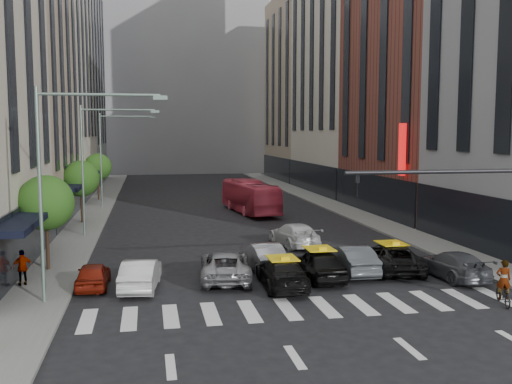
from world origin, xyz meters
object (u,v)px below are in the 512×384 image
taxi_left (282,273)px  pedestrian_far (23,268)px  car_red (93,275)px  streetlamp_mid (96,153)px  streetlamp_far (111,147)px  car_white_front (141,274)px  bus (250,197)px  motorcycle (503,294)px  taxi_center (319,264)px  streetlamp_near (63,166)px

taxi_left → pedestrian_far: size_ratio=2.87×
taxi_left → car_red: bearing=-8.3°
streetlamp_mid → pedestrian_far: streetlamp_mid is taller
streetlamp_mid → taxi_left: size_ratio=1.87×
streetlamp_far → car_white_front: 30.87m
taxi_left → pedestrian_far: bearing=-8.3°
bus → motorcycle: 30.10m
streetlamp_far → motorcycle: (18.17, -35.62, -5.43)m
taxi_center → bus: bearing=-92.4°
streetlamp_far → car_white_front: streetlamp_far is taller
car_red → motorcycle: 18.31m
car_red → taxi_left: bearing=170.5°
bus → pedestrian_far: bus is taller
streetlamp_near → streetlamp_far: same height
streetlamp_mid → streetlamp_far: bearing=90.0°
car_red → pedestrian_far: 3.30m
streetlamp_near → streetlamp_mid: size_ratio=1.00×
taxi_left → streetlamp_near: bearing=6.4°
pedestrian_far → car_red: bearing=145.5°
streetlamp_near → taxi_left: size_ratio=1.87×
car_red → taxi_left: 8.88m
streetlamp_near → streetlamp_far: bearing=90.0°
motorcycle → streetlamp_mid: bearing=-30.1°
bus → taxi_center: bearing=80.7°
streetlamp_mid → streetlamp_far: (0.00, 16.00, 0.00)m
streetlamp_near → motorcycle: bearing=-11.3°
taxi_left → motorcycle: 9.63m
streetlamp_mid → bus: streetlamp_mid is taller
streetlamp_near → streetlamp_mid: (0.00, 16.00, 0.00)m
motorcycle → pedestrian_far: pedestrian_far is taller
streetlamp_far → taxi_left: size_ratio=1.87×
streetlamp_near → motorcycle: size_ratio=4.97×
taxi_left → taxi_center: taxi_center is taller
streetlamp_far → taxi_center: size_ratio=1.99×
taxi_center → motorcycle: bearing=139.2°
taxi_left → streetlamp_far: bearing=-70.9°
streetlamp_far → car_white_front: size_ratio=2.06×
car_white_front → bus: (9.53, 24.21, 0.76)m
streetlamp_mid → car_red: bearing=-86.5°
streetlamp_mid → car_red: streetlamp_mid is taller
car_white_front → motorcycle: bearing=167.4°
bus → car_white_front: bearing=61.2°
streetlamp_far → car_white_front: (3.04, -30.28, -5.19)m
streetlamp_mid → streetlamp_far: 16.00m
streetlamp_mid → car_white_front: bearing=-78.0°
car_white_front → streetlamp_near: bearing=36.5°
taxi_center → pedestrian_far: (-14.10, 1.05, 0.22)m
streetlamp_far → pedestrian_far: streetlamp_far is taller
motorcycle → car_red: bearing=-1.8°
pedestrian_far → taxi_left: bearing=145.6°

